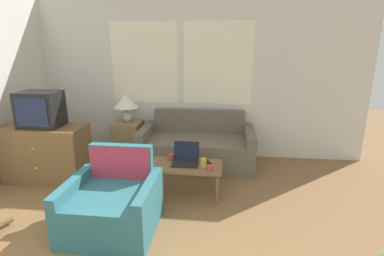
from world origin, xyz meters
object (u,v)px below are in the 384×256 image
couch (197,148)px  armchair (114,205)px  cup_white (171,157)px  cup_yellow (204,163)px  table_lamp (126,103)px  television (40,109)px  laptop (186,159)px  cup_navy (210,168)px  coffee_table (186,169)px  tv_remote (207,162)px

couch → armchair: 1.93m
cup_white → cup_yellow: bearing=-20.5°
cup_white → table_lamp: bearing=131.7°
table_lamp → cup_white: bearing=-48.3°
couch → television: bearing=-159.0°
laptop → cup_navy: (0.32, -0.22, -0.02)m
table_lamp → cup_yellow: size_ratio=4.21×
table_lamp → cup_navy: (1.43, -1.31, -0.49)m
coffee_table → tv_remote: tv_remote is taller
television → laptop: television is taller
laptop → cup_yellow: (0.24, -0.10, -0.00)m
couch → cup_white: (-0.26, -0.90, 0.18)m
armchair → television: 1.85m
cup_white → tv_remote: cup_white is taller
laptop → cup_white: 0.22m
laptop → cup_yellow: bearing=-22.2°
laptop → coffee_table: bearing=-79.2°
couch → television: (-2.05, -0.78, 0.75)m
cup_navy → cup_white: size_ratio=0.93×
couch → television: television is taller
television → table_lamp: (0.88, 0.91, -0.07)m
cup_yellow → cup_white: cup_yellow is taller
armchair → coffee_table: 1.02m
cup_navy → table_lamp: bearing=137.6°
tv_remote → cup_navy: bearing=-80.2°
armchair → table_lamp: table_lamp is taller
table_lamp → tv_remote: 1.81m
couch → cup_yellow: (0.18, -1.06, 0.20)m
couch → armchair: couch is taller
table_lamp → armchair: bearing=-76.2°
armchair → cup_yellow: (0.88, 0.74, 0.21)m
armchair → coffee_table: (0.66, 0.77, 0.10)m
couch → cup_navy: (0.26, -1.18, 0.18)m
armchair → table_lamp: (-0.47, 1.93, 0.68)m
armchair → tv_remote: (0.91, 0.88, 0.16)m
cup_yellow → cup_navy: bearing=-56.3°
cup_yellow → cup_white: size_ratio=1.36×
cup_yellow → tv_remote: cup_yellow is taller
armchair → couch: bearing=68.9°
laptop → cup_yellow: laptop is taller
cup_navy → cup_white: 0.60m
laptop → cup_navy: size_ratio=4.42×
table_lamp → cup_yellow: bearing=-41.3°
couch → table_lamp: size_ratio=3.91×
couch → table_lamp: bearing=173.9°
television → laptop: 2.08m
armchair → coffee_table: size_ratio=0.99×
armchair → table_lamp: size_ratio=1.98×
laptop → couch: bearing=86.8°
couch → cup_navy: 1.23m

